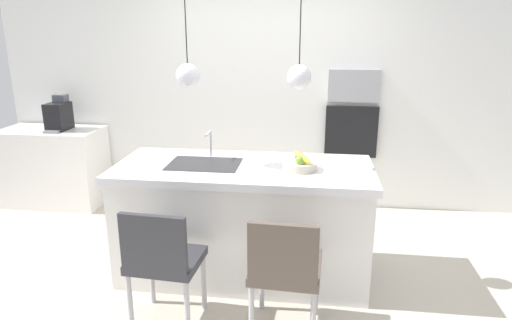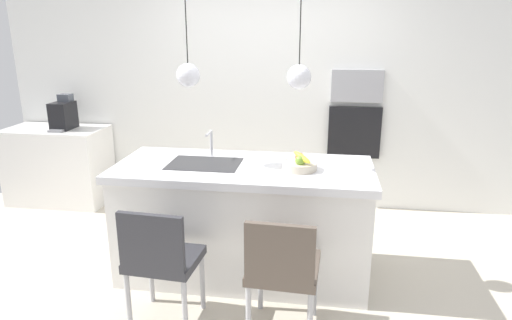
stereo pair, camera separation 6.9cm
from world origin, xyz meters
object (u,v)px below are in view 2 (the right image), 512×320
chair_middle (283,267)px  oven (354,132)px  microwave (357,86)px  chair_near (161,258)px  coffee_machine (63,115)px  fruit_bowl (300,164)px

chair_middle → oven: bearing=76.6°
microwave → chair_near: size_ratio=0.62×
coffee_machine → chair_near: bearing=-48.0°
coffee_machine → microwave: size_ratio=0.70×
microwave → chair_middle: size_ratio=0.62×
fruit_bowl → chair_middle: (-0.06, -0.72, -0.47)m
coffee_machine → microwave: bearing=5.3°
fruit_bowl → coffee_machine: 3.02m
oven → chair_near: size_ratio=0.64×
fruit_bowl → microwave: size_ratio=0.48×
chair_near → coffee_machine: bearing=132.0°
coffee_machine → oven: size_ratio=0.68×
coffee_machine → microwave: (3.22, 0.30, 0.34)m
coffee_machine → oven: 3.23m
chair_near → chair_middle: chair_middle is taller
oven → chair_middle: 2.44m
coffee_machine → microwave: 3.25m
fruit_bowl → chair_near: (-0.87, -0.72, -0.47)m
coffee_machine → chair_near: 2.81m
microwave → chair_near: (-1.37, -2.35, -0.87)m
fruit_bowl → microwave: (0.50, 1.63, 0.40)m
oven → chair_near: oven is taller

